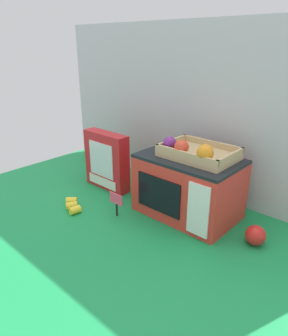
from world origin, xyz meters
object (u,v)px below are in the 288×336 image
cookie_set_box (107,161)px  loose_toy_banana (73,205)px  toy_microwave (188,186)px  price_sign (116,201)px  loose_toy_apple (256,235)px  food_groups_crate (195,152)px

cookie_set_box → loose_toy_banana: bearing=-77.5°
toy_microwave → price_sign: size_ratio=3.92×
price_sign → loose_toy_banana: size_ratio=0.80×
loose_toy_apple → food_groups_crate: bearing=176.3°
loose_toy_banana → toy_microwave: bearing=37.7°
loose_toy_banana → loose_toy_apple: loose_toy_apple is taller
cookie_set_box → loose_toy_banana: size_ratio=2.19×
toy_microwave → food_groups_crate: bearing=4.4°
toy_microwave → cookie_set_box: cookie_set_box is taller
cookie_set_box → price_sign: size_ratio=2.74×
price_sign → food_groups_crate: bearing=43.3°
food_groups_crate → cookie_set_box: bearing=-173.8°
loose_toy_banana → loose_toy_apple: 0.74m
price_sign → loose_toy_apple: bearing=20.9°
toy_microwave → loose_toy_banana: size_ratio=3.14×
loose_toy_banana → loose_toy_apple: size_ratio=1.74×
food_groups_crate → loose_toy_apple: food_groups_crate is taller
food_groups_crate → cookie_set_box: size_ratio=1.01×
price_sign → loose_toy_banana: bearing=-154.4°
cookie_set_box → price_sign: 0.29m
toy_microwave → food_groups_crate: (0.02, 0.00, 0.15)m
food_groups_crate → cookie_set_box: food_groups_crate is taller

